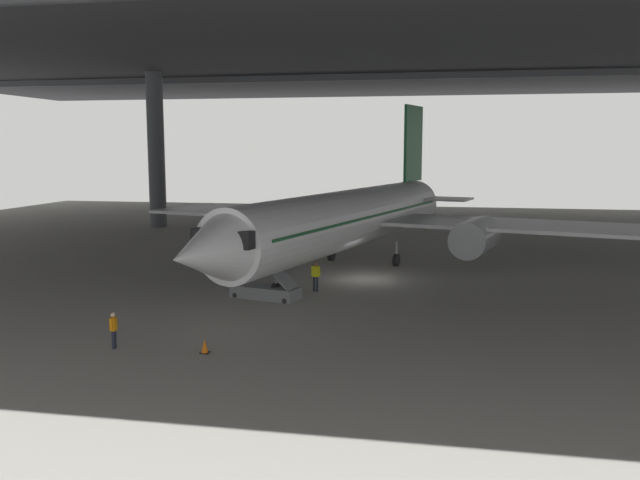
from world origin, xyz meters
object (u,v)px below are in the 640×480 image
crew_worker_by_stairs (316,275)px  traffic_cone_orange (205,346)px  crew_worker_near_nose (114,328)px  boarding_stairs (265,285)px  airplane_main (351,218)px

crew_worker_by_stairs → traffic_cone_orange: (-2.22, -12.67, -0.72)m
traffic_cone_orange → crew_worker_near_nose: bearing=-178.8°
crew_worker_by_stairs → traffic_cone_orange: crew_worker_by_stairs is taller
crew_worker_near_nose → boarding_stairs: bearing=70.2°
boarding_stairs → crew_worker_by_stairs: 3.40m
boarding_stairs → crew_worker_near_nose: (-3.76, -10.46, 0.15)m
airplane_main → crew_worker_by_stairs: airplane_main is taller
airplane_main → boarding_stairs: size_ratio=8.02×
crew_worker_near_nose → crew_worker_by_stairs: (6.26, 12.75, 0.13)m
boarding_stairs → traffic_cone_orange: bearing=-88.5°
airplane_main → crew_worker_near_nose: bearing=-109.3°
crew_worker_by_stairs → traffic_cone_orange: bearing=-99.9°
crew_worker_near_nose → crew_worker_by_stairs: 14.20m
traffic_cone_orange → crew_worker_by_stairs: bearing=80.1°
crew_worker_near_nose → crew_worker_by_stairs: bearing=63.9°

